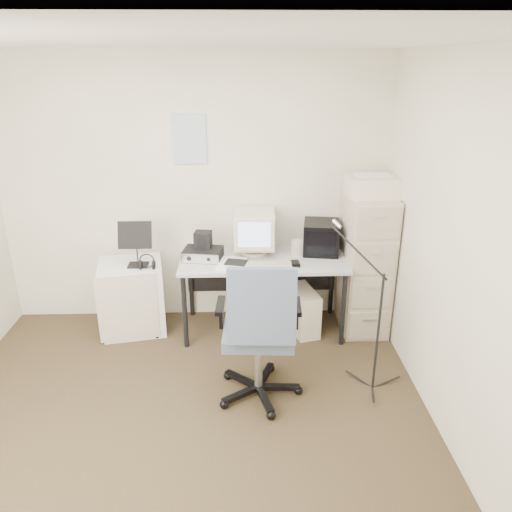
{
  "coord_description": "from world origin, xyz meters",
  "views": [
    {
      "loc": [
        0.44,
        -2.75,
        2.42
      ],
      "look_at": [
        0.55,
        0.95,
        0.95
      ],
      "focal_mm": 35.0,
      "sensor_mm": 36.0,
      "label": 1
    }
  ],
  "objects_px": {
    "filing_cabinet": "(365,264)",
    "office_chair": "(259,329)",
    "desk": "(263,294)",
    "side_cart": "(133,297)"
  },
  "relations": [
    {
      "from": "filing_cabinet",
      "to": "office_chair",
      "type": "relative_size",
      "value": 1.13
    },
    {
      "from": "filing_cabinet",
      "to": "desk",
      "type": "bearing_deg",
      "value": -178.19
    },
    {
      "from": "filing_cabinet",
      "to": "side_cart",
      "type": "xyz_separation_m",
      "value": [
        -2.17,
        -0.01,
        -0.3
      ]
    },
    {
      "from": "filing_cabinet",
      "to": "office_chair",
      "type": "xyz_separation_m",
      "value": [
        -1.03,
        -1.03,
        -0.08
      ]
    },
    {
      "from": "desk",
      "to": "side_cart",
      "type": "bearing_deg",
      "value": 179.1
    },
    {
      "from": "office_chair",
      "to": "side_cart",
      "type": "height_order",
      "value": "office_chair"
    },
    {
      "from": "office_chair",
      "to": "side_cart",
      "type": "distance_m",
      "value": 1.55
    },
    {
      "from": "side_cart",
      "to": "desk",
      "type": "bearing_deg",
      "value": -11.64
    },
    {
      "from": "filing_cabinet",
      "to": "desk",
      "type": "relative_size",
      "value": 0.87
    },
    {
      "from": "office_chair",
      "to": "side_cart",
      "type": "xyz_separation_m",
      "value": [
        -1.14,
        1.02,
        -0.23
      ]
    }
  ]
}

